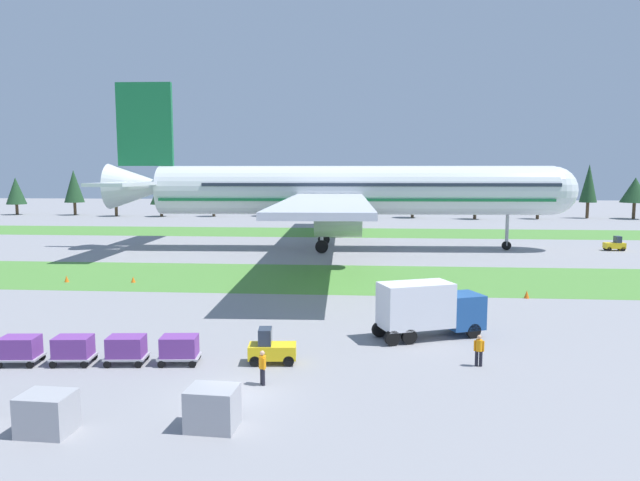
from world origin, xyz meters
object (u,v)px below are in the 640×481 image
(airliner, at_px, (340,190))
(uld_container_0, at_px, (47,413))
(cargo_dolly_fourth, at_px, (20,348))
(cargo_dolly_second, at_px, (126,348))
(pushback_tractor, at_px, (615,245))
(taxiway_marker_2, at_px, (67,279))
(ground_crew_marshaller, at_px, (479,349))
(taxiway_marker_0, at_px, (527,294))
(taxiway_marker_1, at_px, (133,279))
(cargo_dolly_lead, at_px, (179,347))
(cargo_dolly_third, at_px, (73,348))
(catering_truck, at_px, (429,307))
(baggage_tug, at_px, (271,349))
(uld_container_2, at_px, (213,408))
(ground_crew_loader, at_px, (262,366))

(airliner, relative_size, uld_container_0, 39.02)
(airliner, relative_size, cargo_dolly_fourth, 33.49)
(cargo_dolly_second, bearing_deg, pushback_tractor, 131.86)
(cargo_dolly_second, bearing_deg, airliner, 163.69)
(cargo_dolly_second, distance_m, taxiway_marker_2, 27.56)
(ground_crew_marshaller, bearing_deg, airliner, 110.09)
(taxiway_marker_0, height_order, taxiway_marker_1, taxiway_marker_0)
(airliner, height_order, ground_crew_marshaller, airliner)
(cargo_dolly_fourth, height_order, uld_container_0, uld_container_0)
(cargo_dolly_lead, xyz_separation_m, ground_crew_marshaller, (16.32, 0.89, 0.03))
(cargo_dolly_third, height_order, catering_truck, catering_truck)
(cargo_dolly_lead, height_order, cargo_dolly_third, same)
(cargo_dolly_third, height_order, taxiway_marker_0, cargo_dolly_third)
(pushback_tractor, relative_size, taxiway_marker_1, 4.73)
(cargo_dolly_fourth, bearing_deg, cargo_dolly_second, 90.00)
(taxiway_marker_2, bearing_deg, taxiway_marker_0, -5.24)
(ground_crew_marshaller, height_order, uld_container_0, ground_crew_marshaller)
(taxiway_marker_0, xyz_separation_m, taxiway_marker_1, (-35.64, 4.20, -0.06))
(baggage_tug, distance_m, ground_crew_marshaller, 11.32)
(baggage_tug, relative_size, taxiway_marker_1, 4.85)
(cargo_dolly_third, distance_m, catering_truck, 21.09)
(cargo_dolly_lead, bearing_deg, airliner, 166.95)
(uld_container_2, bearing_deg, ground_crew_marshaller, 35.04)
(cargo_dolly_third, distance_m, pushback_tractor, 70.64)
(ground_crew_marshaller, bearing_deg, taxiway_marker_0, 76.12)
(baggage_tug, bearing_deg, pushback_tractor, 136.70)
(catering_truck, bearing_deg, cargo_dolly_lead, -87.77)
(pushback_tractor, bearing_deg, taxiway_marker_0, 145.31)
(ground_crew_marshaller, bearing_deg, cargo_dolly_lead, -168.36)
(pushback_tractor, relative_size, ground_crew_loader, 1.52)
(cargo_dolly_third, bearing_deg, cargo_dolly_second, 90.00)
(ground_crew_marshaller, xyz_separation_m, taxiway_marker_0, (7.29, 17.69, -0.61))
(taxiway_marker_0, bearing_deg, cargo_dolly_third, -146.94)
(taxiway_marker_1, bearing_deg, uld_container_2, -62.41)
(cargo_dolly_third, height_order, taxiway_marker_2, cargo_dolly_third)
(taxiway_marker_2, bearing_deg, cargo_dolly_third, -61.07)
(taxiway_marker_1, bearing_deg, taxiway_marker_0, -6.72)
(cargo_dolly_lead, bearing_deg, pushback_tractor, 133.54)
(cargo_dolly_third, bearing_deg, baggage_tug, 90.00)
(cargo_dolly_third, height_order, cargo_dolly_fourth, same)
(airliner, relative_size, cargo_dolly_third, 33.49)
(airliner, distance_m, ground_crew_loader, 51.85)
(uld_container_0, bearing_deg, taxiway_marker_0, 46.23)
(uld_container_0, height_order, uld_container_2, uld_container_2)
(cargo_dolly_fourth, bearing_deg, taxiway_marker_2, -162.47)
(catering_truck, relative_size, ground_crew_loader, 4.20)
(pushback_tractor, bearing_deg, ground_crew_loader, 141.69)
(cargo_dolly_lead, relative_size, cargo_dolly_fourth, 1.00)
(baggage_tug, height_order, taxiway_marker_1, baggage_tug)
(taxiway_marker_1, bearing_deg, cargo_dolly_fourth, -81.88)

